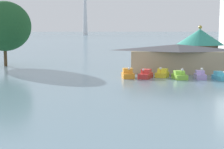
{
  "coord_description": "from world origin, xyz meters",
  "views": [
    {
      "loc": [
        9.31,
        -16.04,
        7.19
      ],
      "look_at": [
        5.02,
        23.88,
        1.92
      ],
      "focal_mm": 55.54,
      "sensor_mm": 36.0,
      "label": 1
    }
  ],
  "objects_px": {
    "pedal_boat_red": "(146,75)",
    "shoreline_tree_tall_left": "(4,26)",
    "pedal_boat_lime": "(180,76)",
    "pedal_boat_orange": "(128,74)",
    "green_roof_pavilion": "(200,45)",
    "pedal_boat_lavender": "(200,75)",
    "pedal_boat_yellow": "(162,74)",
    "pedal_boat_cyan": "(220,76)",
    "boathouse": "(177,58)"
  },
  "relations": [
    {
      "from": "pedal_boat_lime",
      "to": "green_roof_pavilion",
      "type": "distance_m",
      "value": 19.68
    },
    {
      "from": "pedal_boat_orange",
      "to": "green_roof_pavilion",
      "type": "height_order",
      "value": "green_roof_pavilion"
    },
    {
      "from": "pedal_boat_yellow",
      "to": "pedal_boat_lime",
      "type": "height_order",
      "value": "pedal_boat_lime"
    },
    {
      "from": "pedal_boat_cyan",
      "to": "shoreline_tree_tall_left",
      "type": "height_order",
      "value": "shoreline_tree_tall_left"
    },
    {
      "from": "pedal_boat_orange",
      "to": "pedal_boat_lavender",
      "type": "bearing_deg",
      "value": 79.64
    },
    {
      "from": "pedal_boat_red",
      "to": "boathouse",
      "type": "relative_size",
      "value": 0.2
    },
    {
      "from": "shoreline_tree_tall_left",
      "to": "pedal_boat_cyan",
      "type": "bearing_deg",
      "value": -20.78
    },
    {
      "from": "pedal_boat_red",
      "to": "pedal_boat_lime",
      "type": "xyz_separation_m",
      "value": [
        4.92,
        -0.45,
        -0.03
      ]
    },
    {
      "from": "pedal_boat_red",
      "to": "shoreline_tree_tall_left",
      "type": "distance_m",
      "value": 31.68
    },
    {
      "from": "pedal_boat_yellow",
      "to": "pedal_boat_lime",
      "type": "relative_size",
      "value": 0.98
    },
    {
      "from": "shoreline_tree_tall_left",
      "to": "pedal_boat_red",
      "type": "bearing_deg",
      "value": -26.93
    },
    {
      "from": "pedal_boat_lime",
      "to": "boathouse",
      "type": "distance_m",
      "value": 7.96
    },
    {
      "from": "pedal_boat_orange",
      "to": "boathouse",
      "type": "xyz_separation_m",
      "value": [
        7.78,
        7.27,
        1.88
      ]
    },
    {
      "from": "pedal_boat_lime",
      "to": "green_roof_pavilion",
      "type": "height_order",
      "value": "green_roof_pavilion"
    },
    {
      "from": "pedal_boat_lavender",
      "to": "shoreline_tree_tall_left",
      "type": "relative_size",
      "value": 0.23
    },
    {
      "from": "pedal_boat_red",
      "to": "green_roof_pavilion",
      "type": "bearing_deg",
      "value": 166.49
    },
    {
      "from": "pedal_boat_lavender",
      "to": "pedal_boat_lime",
      "type": "bearing_deg",
      "value": -80.66
    },
    {
      "from": "pedal_boat_orange",
      "to": "pedal_boat_lime",
      "type": "xyz_separation_m",
      "value": [
        7.54,
        -0.45,
        -0.07
      ]
    },
    {
      "from": "pedal_boat_lime",
      "to": "shoreline_tree_tall_left",
      "type": "bearing_deg",
      "value": -128.35
    },
    {
      "from": "pedal_boat_red",
      "to": "pedal_boat_yellow",
      "type": "xyz_separation_m",
      "value": [
        2.5,
        1.44,
        -0.01
      ]
    },
    {
      "from": "pedal_boat_orange",
      "to": "boathouse",
      "type": "distance_m",
      "value": 10.82
    },
    {
      "from": "pedal_boat_lime",
      "to": "pedal_boat_lavender",
      "type": "distance_m",
      "value": 3.08
    },
    {
      "from": "green_roof_pavilion",
      "to": "shoreline_tree_tall_left",
      "type": "xyz_separation_m",
      "value": [
        -37.75,
        -4.18,
        3.65
      ]
    },
    {
      "from": "pedal_boat_lavender",
      "to": "pedal_boat_cyan",
      "type": "relative_size",
      "value": 0.91
    },
    {
      "from": "pedal_boat_orange",
      "to": "pedal_boat_cyan",
      "type": "distance_m",
      "value": 13.24
    },
    {
      "from": "pedal_boat_yellow",
      "to": "shoreline_tree_tall_left",
      "type": "xyz_separation_m",
      "value": [
        -29.99,
        12.53,
        7.25
      ]
    },
    {
      "from": "pedal_boat_yellow",
      "to": "shoreline_tree_tall_left",
      "type": "distance_m",
      "value": 33.31
    },
    {
      "from": "boathouse",
      "to": "shoreline_tree_tall_left",
      "type": "relative_size",
      "value": 1.3
    },
    {
      "from": "pedal_boat_red",
      "to": "pedal_boat_lavender",
      "type": "xyz_separation_m",
      "value": [
        7.93,
        0.19,
        -0.02
      ]
    },
    {
      "from": "pedal_boat_lavender",
      "to": "shoreline_tree_tall_left",
      "type": "xyz_separation_m",
      "value": [
        -35.43,
        13.78,
        7.27
      ]
    },
    {
      "from": "pedal_boat_orange",
      "to": "pedal_boat_red",
      "type": "height_order",
      "value": "pedal_boat_orange"
    },
    {
      "from": "pedal_boat_lime",
      "to": "pedal_boat_cyan",
      "type": "bearing_deg",
      "value": 75.25
    },
    {
      "from": "green_roof_pavilion",
      "to": "pedal_boat_orange",
      "type": "bearing_deg",
      "value": -125.35
    },
    {
      "from": "pedal_boat_cyan",
      "to": "pedal_boat_lime",
      "type": "bearing_deg",
      "value": -104.82
    },
    {
      "from": "shoreline_tree_tall_left",
      "to": "green_roof_pavilion",
      "type": "bearing_deg",
      "value": 6.31
    },
    {
      "from": "pedal_boat_lavender",
      "to": "green_roof_pavilion",
      "type": "height_order",
      "value": "green_roof_pavilion"
    },
    {
      "from": "pedal_boat_lime",
      "to": "pedal_boat_orange",
      "type": "bearing_deg",
      "value": -107.77
    },
    {
      "from": "pedal_boat_red",
      "to": "pedal_boat_lavender",
      "type": "relative_size",
      "value": 1.13
    },
    {
      "from": "pedal_boat_cyan",
      "to": "boathouse",
      "type": "relative_size",
      "value": 0.19
    },
    {
      "from": "pedal_boat_yellow",
      "to": "green_roof_pavilion",
      "type": "xyz_separation_m",
      "value": [
        7.76,
        16.71,
        3.61
      ]
    },
    {
      "from": "pedal_boat_orange",
      "to": "shoreline_tree_tall_left",
      "type": "relative_size",
      "value": 0.24
    },
    {
      "from": "pedal_boat_orange",
      "to": "pedal_boat_yellow",
      "type": "xyz_separation_m",
      "value": [
        5.12,
        1.44,
        -0.05
      ]
    },
    {
      "from": "green_roof_pavilion",
      "to": "shoreline_tree_tall_left",
      "type": "distance_m",
      "value": 38.16
    },
    {
      "from": "pedal_boat_lime",
      "to": "boathouse",
      "type": "height_order",
      "value": "boathouse"
    },
    {
      "from": "pedal_boat_red",
      "to": "green_roof_pavilion",
      "type": "height_order",
      "value": "green_roof_pavilion"
    },
    {
      "from": "pedal_boat_lime",
      "to": "green_roof_pavilion",
      "type": "relative_size",
      "value": 0.32
    },
    {
      "from": "pedal_boat_lavender",
      "to": "pedal_boat_orange",
      "type": "bearing_deg",
      "value": -91.61
    },
    {
      "from": "pedal_boat_orange",
      "to": "pedal_boat_red",
      "type": "bearing_deg",
      "value": 78.67
    },
    {
      "from": "pedal_boat_lime",
      "to": "green_roof_pavilion",
      "type": "xyz_separation_m",
      "value": [
        5.34,
        18.6,
        3.63
      ]
    },
    {
      "from": "pedal_boat_red",
      "to": "boathouse",
      "type": "xyz_separation_m",
      "value": [
        5.16,
        7.27,
        1.93
      ]
    }
  ]
}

